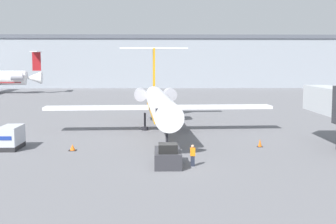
{
  "coord_description": "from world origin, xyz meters",
  "views": [
    {
      "loc": [
        -1.1,
        -36.13,
        8.33
      ],
      "look_at": [
        0.0,
        9.21,
        3.45
      ],
      "focal_mm": 50.0,
      "sensor_mm": 36.0,
      "label": 1
    }
  ],
  "objects_px": {
    "airplane_main": "(159,102)",
    "jet_bridge": "(334,101)",
    "traffic_cone_left": "(73,148)",
    "traffic_cone_right": "(260,143)",
    "luggage_cart": "(11,137)",
    "pushback_tug": "(168,157)",
    "worker_near_tug": "(193,155)"
  },
  "relations": [
    {
      "from": "worker_near_tug",
      "to": "traffic_cone_left",
      "type": "distance_m",
      "value": 12.82
    },
    {
      "from": "traffic_cone_left",
      "to": "traffic_cone_right",
      "type": "distance_m",
      "value": 18.15
    },
    {
      "from": "airplane_main",
      "to": "jet_bridge",
      "type": "xyz_separation_m",
      "value": [
        17.17,
        -10.8,
        0.93
      ]
    },
    {
      "from": "worker_near_tug",
      "to": "traffic_cone_left",
      "type": "bearing_deg",
      "value": 147.59
    },
    {
      "from": "pushback_tug",
      "to": "jet_bridge",
      "type": "height_order",
      "value": "jet_bridge"
    },
    {
      "from": "traffic_cone_right",
      "to": "traffic_cone_left",
      "type": "bearing_deg",
      "value": -175.27
    },
    {
      "from": "worker_near_tug",
      "to": "traffic_cone_left",
      "type": "height_order",
      "value": "worker_near_tug"
    },
    {
      "from": "worker_near_tug",
      "to": "traffic_cone_right",
      "type": "distance_m",
      "value": 11.09
    },
    {
      "from": "airplane_main",
      "to": "jet_bridge",
      "type": "distance_m",
      "value": 20.31
    },
    {
      "from": "luggage_cart",
      "to": "worker_near_tug",
      "type": "bearing_deg",
      "value": -25.15
    },
    {
      "from": "pushback_tug",
      "to": "jet_bridge",
      "type": "xyz_separation_m",
      "value": [
        16.57,
        8.45,
        3.71
      ]
    },
    {
      "from": "luggage_cart",
      "to": "worker_near_tug",
      "type": "xyz_separation_m",
      "value": [
        16.85,
        -7.91,
        -0.19
      ]
    },
    {
      "from": "traffic_cone_left",
      "to": "pushback_tug",
      "type": "bearing_deg",
      "value": -36.87
    },
    {
      "from": "airplane_main",
      "to": "luggage_cart",
      "type": "relative_size",
      "value": 8.26
    },
    {
      "from": "traffic_cone_right",
      "to": "airplane_main",
      "type": "bearing_deg",
      "value": 131.55
    },
    {
      "from": "jet_bridge",
      "to": "luggage_cart",
      "type": "bearing_deg",
      "value": -178.57
    },
    {
      "from": "pushback_tug",
      "to": "traffic_cone_left",
      "type": "relative_size",
      "value": 5.93
    },
    {
      "from": "pushback_tug",
      "to": "worker_near_tug",
      "type": "relative_size",
      "value": 2.43
    },
    {
      "from": "worker_near_tug",
      "to": "traffic_cone_right",
      "type": "height_order",
      "value": "worker_near_tug"
    },
    {
      "from": "airplane_main",
      "to": "worker_near_tug",
      "type": "distance_m",
      "value": 19.84
    },
    {
      "from": "pushback_tug",
      "to": "jet_bridge",
      "type": "bearing_deg",
      "value": 27.0
    },
    {
      "from": "luggage_cart",
      "to": "pushback_tug",
      "type": "bearing_deg",
      "value": -27.28
    },
    {
      "from": "airplane_main",
      "to": "jet_bridge",
      "type": "bearing_deg",
      "value": -32.16
    },
    {
      "from": "airplane_main",
      "to": "traffic_cone_left",
      "type": "bearing_deg",
      "value": -123.04
    },
    {
      "from": "pushback_tug",
      "to": "jet_bridge",
      "type": "distance_m",
      "value": 18.97
    },
    {
      "from": "traffic_cone_left",
      "to": "jet_bridge",
      "type": "bearing_deg",
      "value": 4.13
    },
    {
      "from": "luggage_cart",
      "to": "jet_bridge",
      "type": "xyz_separation_m",
      "value": [
        31.43,
        0.78,
        3.33
      ]
    },
    {
      "from": "traffic_cone_right",
      "to": "worker_near_tug",
      "type": "bearing_deg",
      "value": -131.04
    },
    {
      "from": "pushback_tug",
      "to": "worker_near_tug",
      "type": "distance_m",
      "value": 2.02
    },
    {
      "from": "worker_near_tug",
      "to": "jet_bridge",
      "type": "height_order",
      "value": "jet_bridge"
    },
    {
      "from": "airplane_main",
      "to": "traffic_cone_right",
      "type": "xyz_separation_m",
      "value": [
        9.87,
        -11.14,
        -3.14
      ]
    },
    {
      "from": "pushback_tug",
      "to": "luggage_cart",
      "type": "bearing_deg",
      "value": 152.72
    }
  ]
}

